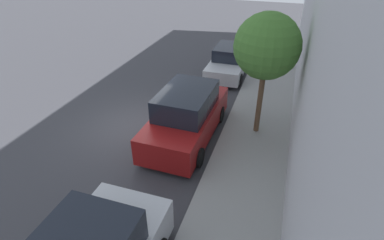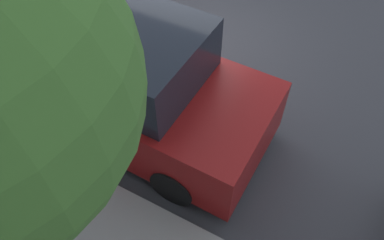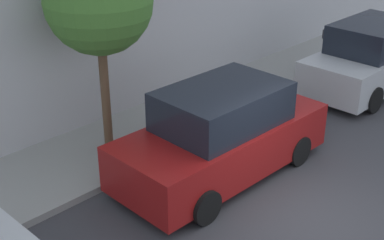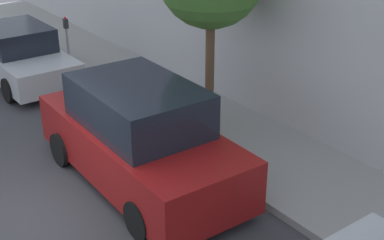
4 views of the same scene
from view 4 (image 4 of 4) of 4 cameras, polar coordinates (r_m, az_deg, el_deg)
ground_plane at (r=9.65m, az=-17.31°, el=-10.20°), size 60.00×60.00×0.00m
sidewalk at (r=11.65m, az=4.91°, el=-2.19°), size 2.51×32.00×0.15m
parked_suv_second at (r=9.91m, az=-5.66°, el=-1.83°), size 2.08×4.84×1.98m
parked_sedan_third at (r=15.79m, az=-17.91°, el=6.62°), size 1.92×4.51×1.54m
parking_meter_far at (r=16.32m, az=-13.20°, el=8.80°), size 0.11×0.15×1.40m
fire_hydrant at (r=19.28m, az=-17.27°, el=9.18°), size 0.20×0.20×0.69m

